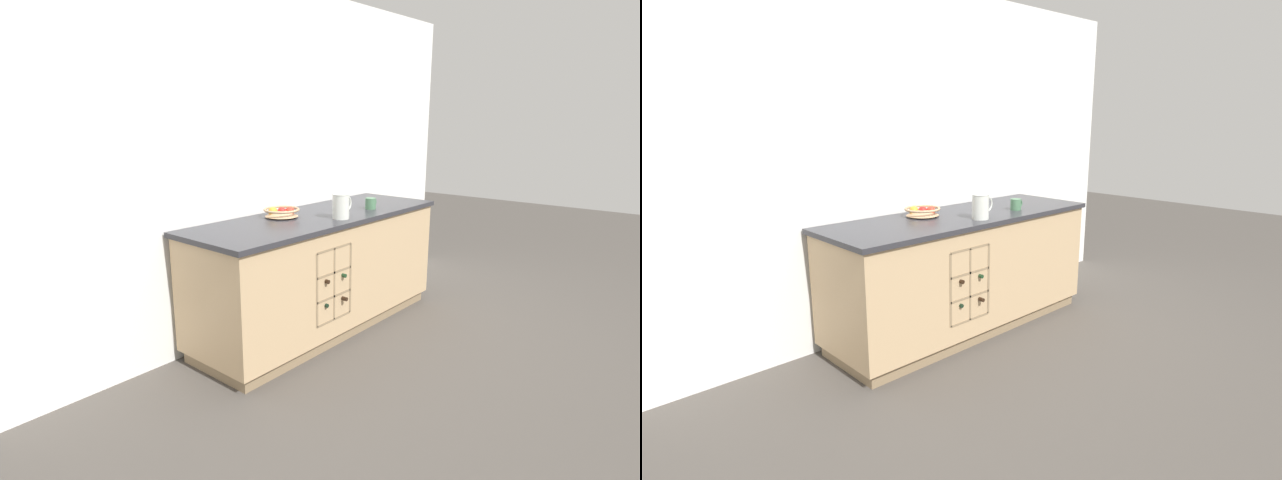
{
  "view_description": "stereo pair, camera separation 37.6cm",
  "coord_description": "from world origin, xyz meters",
  "views": [
    {
      "loc": [
        -2.77,
        -2.38,
        1.61
      ],
      "look_at": [
        0.0,
        0.0,
        0.7
      ],
      "focal_mm": 28.0,
      "sensor_mm": 36.0,
      "label": 1
    },
    {
      "loc": [
        -2.51,
        -2.65,
        1.61
      ],
      "look_at": [
        0.0,
        0.0,
        0.7
      ],
      "focal_mm": 28.0,
      "sensor_mm": 36.0,
      "label": 2
    }
  ],
  "objects": [
    {
      "name": "white_pitcher",
      "position": [
        -0.02,
        -0.22,
        0.99
      ],
      "size": [
        0.19,
        0.13,
        0.18
      ],
      "color": "silver",
      "rests_on": "kitchen_island"
    },
    {
      "name": "kitchen_island",
      "position": [
        -0.0,
        -0.0,
        0.46
      ],
      "size": [
        2.19,
        0.74,
        0.9
      ],
      "color": "#8B7354",
      "rests_on": "ground_plane"
    },
    {
      "name": "back_wall",
      "position": [
        0.0,
        0.41,
        1.27
      ],
      "size": [
        4.55,
        0.06,
        2.55
      ],
      "primitive_type": "cube",
      "color": "white",
      "rests_on": "ground_plane"
    },
    {
      "name": "ceramic_mug",
      "position": [
        0.43,
        -0.16,
        0.94
      ],
      "size": [
        0.12,
        0.08,
        0.09
      ],
      "color": "#4C7A56",
      "rests_on": "kitchen_island"
    },
    {
      "name": "fruit_bowl",
      "position": [
        -0.27,
        0.14,
        0.94
      ],
      "size": [
        0.26,
        0.26,
        0.08
      ],
      "color": "tan",
      "rests_on": "kitchen_island"
    },
    {
      "name": "ground_plane",
      "position": [
        0.0,
        0.0,
        0.0
      ],
      "size": [
        14.0,
        14.0,
        0.0
      ],
      "primitive_type": "plane",
      "color": "#4C4742"
    }
  ]
}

